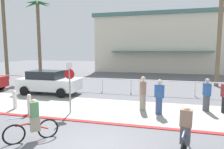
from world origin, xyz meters
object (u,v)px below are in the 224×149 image
Objects in this scene: cyclist_blue_1 at (185,132)px; pedestrian_3 at (159,98)px; palm_tree_1 at (38,24)px; cyclist_red_0 at (33,121)px; bollard_1 at (15,99)px; pedestrian_0 at (207,96)px; pedestrian_1 at (143,94)px; stop_sign_bike_lane at (70,80)px; palm_tree_0 at (4,16)px; bollard_3 at (29,104)px; car_white_1 at (49,82)px; palm_tree_2 at (221,4)px.

cyclist_blue_1 is 1.03× the size of pedestrian_3.
palm_tree_1 is 5.70× the size of cyclist_red_0.
pedestrian_3 is at bearing 6.83° from bollard_1.
pedestrian_1 reaches higher than pedestrian_0.
pedestrian_0 is at bearing -29.28° from palm_tree_1.
stop_sign_bike_lane is 16.01m from palm_tree_0.
bollard_3 is (1.30, -0.54, 0.00)m from bollard_1.
bollard_3 is at bearing 129.43° from cyclist_red_0.
stop_sign_bike_lane reaches higher than cyclist_red_0.
car_white_1 is (-0.24, 3.71, 0.35)m from bollard_1.
palm_tree_1 is (-5.64, 10.73, 5.53)m from bollard_1.
stop_sign_bike_lane is 0.27× the size of palm_tree_2.
bollard_1 is at bearing -173.17° from pedestrian_3.
pedestrian_0 is at bearing 10.20° from pedestrian_1.
palm_tree_2 is 10.49m from pedestrian_0.
cyclist_blue_1 is 1.04× the size of pedestrian_0.
car_white_1 is 2.56× the size of pedestrian_0.
cyclist_blue_1 is at bearing 3.05° from cyclist_red_0.
cyclist_red_0 is (12.12, -12.28, -6.16)m from palm_tree_0.
palm_tree_1 is at bearing 24.92° from palm_tree_0.
car_white_1 is 7.61m from cyclist_red_0.
stop_sign_bike_lane is at bearing -158.26° from pedestrian_1.
palm_tree_2 is at bearing 61.92° from pedestrian_3.
cyclist_red_0 is 0.87× the size of pedestrian_0.
pedestrian_1 is (6.96, -2.28, -0.03)m from car_white_1.
palm_tree_0 is at bearing 158.79° from pedestrian_0.
palm_tree_0 is 0.98× the size of palm_tree_2.
bollard_1 is 0.57× the size of pedestrian_3.
bollard_3 is 0.23× the size of car_white_1.
bollard_1 is (-3.23, -0.04, -1.16)m from stop_sign_bike_lane.
pedestrian_1 is at bearing 12.03° from bollard_1.
palm_tree_2 is at bearing 2.17° from palm_tree_0.
pedestrian_3 is (-2.37, -1.10, 0.01)m from pedestrian_0.
stop_sign_bike_lane is 0.30× the size of palm_tree_1.
palm_tree_1 is at bearing 136.03° from cyclist_blue_1.
car_white_1 is (-12.69, -6.37, -6.15)m from palm_tree_2.
palm_tree_2 reaches higher than cyclist_blue_1.
palm_tree_0 is 19.32m from pedestrian_3.
stop_sign_bike_lane is 2.33m from bollard_3.
palm_tree_2 reaches higher than palm_tree_0.
bollard_3 is at bearing -163.26° from stop_sign_bike_lane.
pedestrian_1 reaches higher than bollard_1.
bollard_3 is 0.57× the size of pedestrian_3.
bollard_3 is at bearing -70.02° from car_white_1.
bollard_1 is 7.61m from pedestrian_3.
car_white_1 is at bearing -33.07° from palm_tree_0.
palm_tree_0 reaches higher than stop_sign_bike_lane.
stop_sign_bike_lane reaches higher than pedestrian_1.
bollard_3 is at bearing -160.01° from pedestrian_1.
pedestrian_3 is at bearing -36.69° from palm_tree_1.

